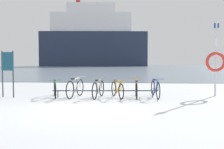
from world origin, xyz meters
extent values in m
cube|color=silver|center=(0.00, -1.00, -0.04)|extent=(80.00, 22.00, 0.08)
cube|color=slate|center=(0.00, 65.00, -0.04)|extent=(80.00, 110.00, 0.08)
cube|color=#47474C|center=(0.00, 10.00, -0.02)|extent=(80.00, 0.50, 0.05)
cylinder|color=#4C5156|center=(0.39, 2.65, 0.28)|extent=(4.25, 0.39, 0.05)
cylinder|color=#4C5156|center=(-1.52, 2.50, 0.14)|extent=(0.04, 0.04, 0.28)
cylinder|color=#4C5156|center=(2.30, 2.81, 0.14)|extent=(0.04, 0.04, 0.28)
torus|color=black|center=(-1.52, 2.18, 0.31)|extent=(0.25, 0.61, 0.63)
torus|color=black|center=(-1.84, 3.10, 0.31)|extent=(0.25, 0.61, 0.63)
cylinder|color=#2D8C60|center=(-1.63, 2.48, 0.43)|extent=(0.20, 0.50, 0.53)
cylinder|color=#2D8C60|center=(-1.73, 2.78, 0.40)|extent=(0.09, 0.18, 0.47)
cylinder|color=#2D8C60|center=(-1.65, 2.55, 0.66)|extent=(0.24, 0.61, 0.08)
cylinder|color=#2D8C60|center=(-1.77, 2.90, 0.24)|extent=(0.17, 0.41, 0.18)
cylinder|color=#2D8C60|center=(-1.53, 2.21, 0.50)|extent=(0.07, 0.11, 0.37)
cube|color=black|center=(-1.75, 2.84, 0.67)|extent=(0.14, 0.22, 0.05)
cylinder|color=#2D8C60|center=(-1.55, 2.25, 0.73)|extent=(0.44, 0.17, 0.02)
torus|color=black|center=(-0.74, 3.11, 0.36)|extent=(0.17, 0.71, 0.72)
torus|color=black|center=(-0.92, 2.13, 0.36)|extent=(0.17, 0.71, 0.72)
cylinder|color=silver|center=(-0.80, 2.79, 0.49)|extent=(0.13, 0.52, 0.61)
cylinder|color=silver|center=(-0.86, 2.47, 0.46)|extent=(0.07, 0.19, 0.54)
cylinder|color=silver|center=(-0.81, 2.72, 0.76)|extent=(0.16, 0.65, 0.09)
cylinder|color=silver|center=(-0.88, 2.34, 0.28)|extent=(0.12, 0.44, 0.19)
cylinder|color=silver|center=(-0.74, 3.07, 0.57)|extent=(0.06, 0.12, 0.43)
cube|color=black|center=(-0.87, 2.40, 0.77)|extent=(0.12, 0.21, 0.05)
cylinder|color=silver|center=(-0.75, 3.04, 0.83)|extent=(0.46, 0.11, 0.02)
torus|color=black|center=(0.19, 3.07, 0.34)|extent=(0.14, 0.67, 0.67)
torus|color=black|center=(0.05, 2.05, 0.34)|extent=(0.14, 0.67, 0.67)
cylinder|color=gray|center=(0.15, 2.74, 0.46)|extent=(0.11, 0.54, 0.57)
cylinder|color=gray|center=(0.10, 2.41, 0.43)|extent=(0.06, 0.19, 0.51)
cylinder|color=gray|center=(0.14, 2.66, 0.71)|extent=(0.13, 0.67, 0.08)
cylinder|color=gray|center=(0.08, 2.27, 0.26)|extent=(0.10, 0.45, 0.19)
cylinder|color=gray|center=(0.19, 3.03, 0.53)|extent=(0.05, 0.12, 0.40)
cube|color=black|center=(0.09, 2.33, 0.72)|extent=(0.11, 0.21, 0.05)
cylinder|color=gray|center=(0.18, 2.99, 0.78)|extent=(0.46, 0.09, 0.02)
torus|color=black|center=(1.06, 2.19, 0.31)|extent=(0.26, 0.60, 0.62)
torus|color=black|center=(0.70, 3.15, 0.31)|extent=(0.26, 0.60, 0.62)
cylinder|color=gold|center=(0.94, 2.50, 0.42)|extent=(0.22, 0.52, 0.53)
cylinder|color=gold|center=(0.82, 2.81, 0.40)|extent=(0.10, 0.19, 0.47)
cylinder|color=gold|center=(0.91, 2.57, 0.65)|extent=(0.27, 0.64, 0.08)
cylinder|color=gold|center=(0.77, 2.95, 0.24)|extent=(0.19, 0.43, 0.17)
cylinder|color=gold|center=(1.04, 2.23, 0.49)|extent=(0.07, 0.12, 0.37)
cube|color=black|center=(0.80, 2.89, 0.67)|extent=(0.14, 0.22, 0.05)
cylinder|color=gold|center=(1.03, 2.26, 0.72)|extent=(0.44, 0.18, 0.02)
torus|color=black|center=(1.64, 3.31, 0.32)|extent=(0.05, 0.64, 0.63)
torus|color=black|center=(1.65, 2.27, 0.32)|extent=(0.05, 0.64, 0.63)
cylinder|color=gold|center=(1.65, 2.97, 0.43)|extent=(0.04, 0.55, 0.54)
cylinder|color=gold|center=(1.65, 2.63, 0.41)|extent=(0.04, 0.19, 0.48)
cylinder|color=gold|center=(1.65, 2.89, 0.66)|extent=(0.04, 0.68, 0.08)
cylinder|color=gold|center=(1.65, 2.49, 0.25)|extent=(0.04, 0.45, 0.18)
cylinder|color=gold|center=(1.64, 3.27, 0.50)|extent=(0.04, 0.11, 0.37)
cube|color=black|center=(1.65, 2.55, 0.68)|extent=(0.08, 0.20, 0.05)
cylinder|color=gold|center=(1.64, 3.23, 0.73)|extent=(0.46, 0.03, 0.02)
torus|color=black|center=(2.47, 2.30, 0.34)|extent=(0.11, 0.67, 0.67)
torus|color=black|center=(2.35, 3.34, 0.34)|extent=(0.11, 0.67, 0.67)
cylinder|color=#3359B2|center=(2.43, 2.64, 0.46)|extent=(0.10, 0.55, 0.57)
cylinder|color=#3359B2|center=(2.39, 2.98, 0.43)|extent=(0.06, 0.19, 0.51)
cylinder|color=#3359B2|center=(2.42, 2.72, 0.71)|extent=(0.11, 0.68, 0.08)
cylinder|color=#3359B2|center=(2.38, 3.12, 0.26)|extent=(0.09, 0.46, 0.18)
cylinder|color=#3359B2|center=(2.46, 2.34, 0.53)|extent=(0.05, 0.12, 0.40)
cube|color=black|center=(2.38, 3.06, 0.72)|extent=(0.10, 0.21, 0.05)
cylinder|color=#3359B2|center=(2.46, 2.38, 0.78)|extent=(0.46, 0.07, 0.02)
cylinder|color=#33383D|center=(-3.81, 2.46, 0.95)|extent=(0.05, 0.05, 1.89)
cylinder|color=#33383D|center=(-3.33, 2.38, 0.95)|extent=(0.05, 0.05, 1.89)
cube|color=navy|center=(-3.57, 2.42, 1.47)|extent=(0.55, 0.12, 0.75)
cylinder|color=silver|center=(4.99, 3.52, 1.61)|extent=(0.08, 0.08, 3.21)
cylinder|color=white|center=(4.99, 3.52, 2.25)|extent=(0.09, 0.09, 0.30)
torus|color=red|center=(4.99, 3.52, 1.45)|extent=(0.84, 0.13, 0.84)
cube|color=navy|center=(4.99, 3.52, 2.96)|extent=(0.20, 0.03, 0.20)
cube|color=#232D47|center=(-12.31, 81.80, 6.05)|extent=(38.10, 12.19, 12.09)
cube|color=white|center=(-13.25, 81.70, 15.42)|extent=(28.66, 9.99, 6.65)
cube|color=white|center=(-13.25, 81.70, 20.44)|extent=(17.35, 7.61, 3.39)
camera|label=1|loc=(1.48, -7.29, 1.43)|focal=39.90mm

